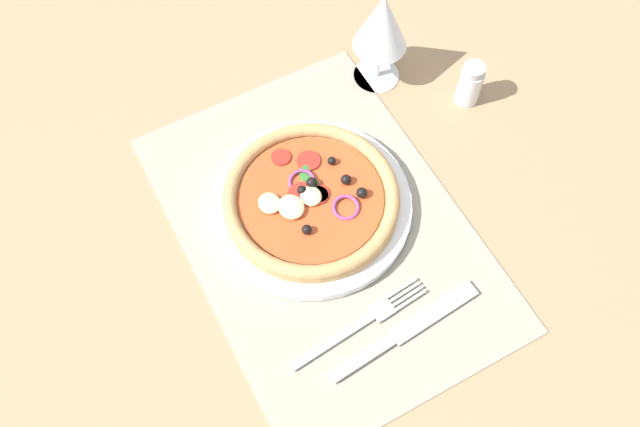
# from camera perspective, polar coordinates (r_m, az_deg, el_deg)

# --- Properties ---
(ground_plane) EXTENTS (1.90, 1.40, 0.02)m
(ground_plane) POSITION_cam_1_polar(r_m,az_deg,el_deg) (0.87, 0.31, -1.74)
(ground_plane) COLOR #9E7A56
(placemat) EXTENTS (0.48, 0.33, 0.00)m
(placemat) POSITION_cam_1_polar(r_m,az_deg,el_deg) (0.86, 0.32, -1.32)
(placemat) COLOR gray
(placemat) RESTS_ON ground_plane
(plate) EXTENTS (0.25, 0.25, 0.01)m
(plate) POSITION_cam_1_polar(r_m,az_deg,el_deg) (0.87, -0.84, 0.63)
(plate) COLOR white
(plate) RESTS_ON placemat
(pizza) EXTENTS (0.22, 0.22, 0.03)m
(pizza) POSITION_cam_1_polar(r_m,az_deg,el_deg) (0.85, -0.87, 1.21)
(pizza) COLOR tan
(pizza) RESTS_ON plate
(fork) EXTENTS (0.03, 0.18, 0.00)m
(fork) POSITION_cam_1_polar(r_m,az_deg,el_deg) (0.81, 3.75, -8.73)
(fork) COLOR silver
(fork) RESTS_ON placemat
(knife) EXTENTS (0.03, 0.20, 0.01)m
(knife) POSITION_cam_1_polar(r_m,az_deg,el_deg) (0.81, 7.08, -9.48)
(knife) COLOR silver
(knife) RESTS_ON placemat
(wine_glass) EXTENTS (0.07, 0.07, 0.15)m
(wine_glass) POSITION_cam_1_polar(r_m,az_deg,el_deg) (0.92, 5.09, 15.21)
(wine_glass) COLOR silver
(wine_glass) RESTS_ON ground_plane
(pepper_shaker) EXTENTS (0.03, 0.03, 0.07)m
(pepper_shaker) POSITION_cam_1_polar(r_m,az_deg,el_deg) (0.97, 12.21, 10.33)
(pepper_shaker) COLOR silver
(pepper_shaker) RESTS_ON ground_plane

